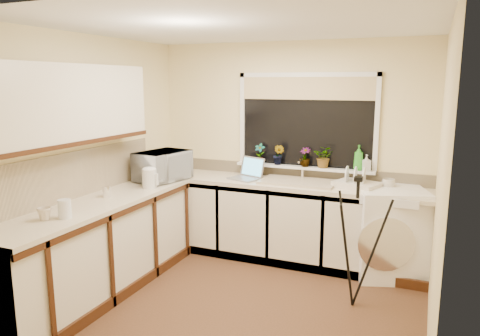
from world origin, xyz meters
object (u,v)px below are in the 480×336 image
Objects in this scene: soap_bottle_clear at (366,163)px; cup_back at (388,184)px; plant_c at (305,157)px; glass_jug at (65,209)px; dish_rack at (357,185)px; microwave at (163,166)px; plant_a at (260,154)px; cup_left at (44,214)px; washing_machine at (389,232)px; tripod at (355,243)px; plant_d at (324,157)px; steel_jar at (107,192)px; plant_b at (279,155)px; laptop at (248,173)px; soap_bottle_green at (359,158)px; kettle at (150,179)px.

cup_back is (0.25, -0.11, -0.19)m from soap_bottle_clear.
plant_c reaches higher than soap_bottle_clear.
glass_jug is 0.86× the size of soap_bottle_clear.
cup_back reaches higher than dish_rack.
plant_c reaches higher than microwave.
cup_left is (-0.98, -2.32, -0.22)m from plant_a.
plant_c is at bearing 149.74° from washing_machine.
tripod is 1.31m from plant_d.
washing_machine is at bearing 40.21° from glass_jug.
soap_bottle_clear is (1.22, 0.01, -0.03)m from plant_a.
plant_d is (1.68, 0.68, 0.11)m from microwave.
steel_jar is 0.46× the size of plant_b.
soap_bottle_green reaches higher than laptop.
microwave is 4.46× the size of cup_back.
plant_a is 1.77× the size of cup_back.
microwave is (0.09, 0.86, 0.11)m from steel_jar.
plant_c is at bearing 179.83° from soap_bottle_clear.
plant_d is (1.77, 1.54, 0.22)m from steel_jar.
soap_bottle_green is 2.06× the size of cup_back.
washing_machine is 5.99× the size of glass_jug.
tripod is at bearing 12.06° from steel_jar.
tripod is at bearing -10.84° from laptop.
kettle is 0.84× the size of plant_a.
plant_d is (0.53, 0.02, 0.01)m from plant_b.
plant_c is (1.41, 2.22, 0.18)m from glass_jug.
dish_rack is 0.34m from soap_bottle_green.
glass_jug is at bearing -133.31° from soap_bottle_clear.
dish_rack is 2.14m from microwave.
plant_d reaches higher than plant_b.
dish_rack is 3.02m from cup_left.
steel_jar is at bearing -145.67° from soap_bottle_clear.
soap_bottle_green is (0.37, 0.00, 0.01)m from plant_d.
laptop is at bearing -110.44° from plant_a.
kettle is 1.10× the size of soap_bottle_clear.
soap_bottle_green is 3.16m from cup_left.
plant_b is 1.31× the size of soap_bottle_clear.
soap_bottle_clear is 0.33m from cup_back.
microwave is (-0.08, 0.38, 0.07)m from kettle.
soap_bottle_green reaches higher than plant_a.
steel_jar is 1.83m from plant_a.
plant_a is 0.86× the size of soap_bottle_green.
tripod is 8.93× the size of cup_back.
kettle is at bearing -158.06° from cup_back.
laptop is at bearing -165.14° from plant_d.
plant_b is (-1.28, 0.19, 0.70)m from washing_machine.
soap_bottle_green is at bearing 86.69° from tripod.
glass_jug is 1.16× the size of cup_back.
plant_c is (-0.97, 0.20, 0.69)m from washing_machine.
soap_bottle_green is (-0.38, 0.22, 0.72)m from washing_machine.
plant_c is 0.68m from soap_bottle_clear.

